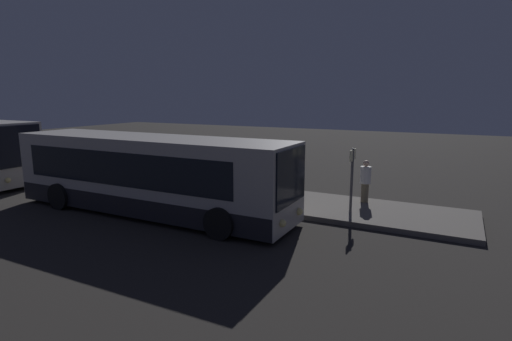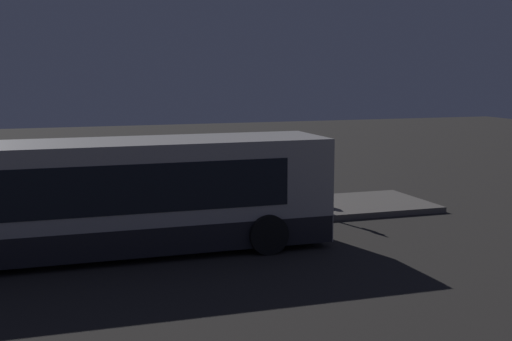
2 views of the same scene
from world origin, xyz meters
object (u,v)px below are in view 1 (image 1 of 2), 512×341
Objects in this scene: bus_lead at (149,175)px; suitcase at (242,190)px; passenger_boarding at (365,180)px; passenger_waiting at (252,180)px; sign_post at (352,171)px; passenger_with_bags at (233,170)px; trash_bin at (293,194)px.

suitcase is (2.37, 2.86, -0.90)m from bus_lead.
bus_lead reaches higher than passenger_boarding.
bus_lead reaches higher than passenger_waiting.
sign_post is (-0.20, -1.42, 0.58)m from passenger_boarding.
passenger_waiting is (-4.09, -1.84, -0.04)m from passenger_boarding.
sign_post is (5.49, -0.77, 0.55)m from passenger_with_bags.
passenger_boarding is 4.98m from suitcase.
sign_post is at bearing 15.42° from passenger_boarding.
bus_lead is at bearing 5.74° from passenger_with_bags.
passenger_boarding is at bearing 25.32° from trash_bin.
passenger_waiting reaches higher than trash_bin.
passenger_with_bags is (-5.69, -0.65, 0.03)m from passenger_boarding.
passenger_waiting is 1.72m from trash_bin.
passenger_with_bags is at bearing -100.75° from passenger_waiting.
bus_lead is 6.78× the size of passenger_boarding.
sign_post reaches higher than trash_bin.
passenger_waiting is at bearing -173.83° from sign_post.
bus_lead reaches higher than passenger_with_bags.
bus_lead reaches higher than sign_post.
sign_post is (6.82, 3.12, 0.23)m from bus_lead.
bus_lead is at bearing -129.57° from suitcase.
bus_lead is 7.50m from sign_post.
bus_lead is 4.00m from passenger_waiting.
passenger_waiting is 2.00m from passenger_with_bags.
passenger_with_bags reaches higher than trash_bin.
sign_post reaches higher than suitcase.
suitcase is 4.60m from sign_post.
passenger_waiting is 0.69× the size of sign_post.
passenger_boarding is (7.02, 4.53, -0.35)m from bus_lead.
suitcase is 0.40× the size of sign_post.
sign_post is 3.56× the size of trash_bin.
suitcase is at bearing -46.73° from passenger_boarding.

